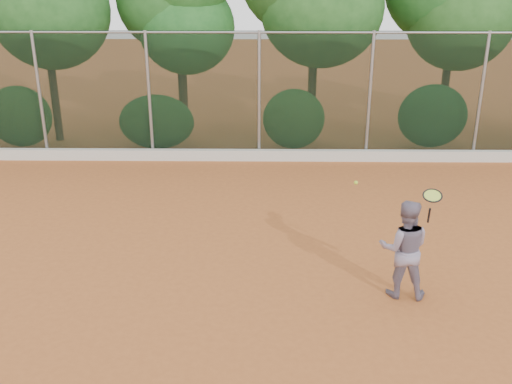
{
  "coord_description": "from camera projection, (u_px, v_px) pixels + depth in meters",
  "views": [
    {
      "loc": [
        0.13,
        -8.41,
        4.81
      ],
      "look_at": [
        0.0,
        1.0,
        1.25
      ],
      "focal_mm": 40.0,
      "sensor_mm": 36.0,
      "label": 1
    }
  ],
  "objects": [
    {
      "name": "ground",
      "position": [
        255.0,
        283.0,
        9.57
      ],
      "size": [
        80.0,
        80.0,
        0.0
      ],
      "primitive_type": "plane",
      "color": "#A65727",
      "rests_on": "ground"
    },
    {
      "name": "concrete_curb",
      "position": [
        259.0,
        155.0,
        15.9
      ],
      "size": [
        24.0,
        0.2,
        0.3
      ],
      "primitive_type": "cube",
      "color": "beige",
      "rests_on": "ground"
    },
    {
      "name": "tennis_racket",
      "position": [
        432.0,
        198.0,
        8.57
      ],
      "size": [
        0.35,
        0.34,
        0.57
      ],
      "color": "black",
      "rests_on": "ground"
    },
    {
      "name": "tennis_ball_in_flight",
      "position": [
        356.0,
        183.0,
        8.9
      ],
      "size": [
        0.06,
        0.06,
        0.06
      ],
      "color": "#B2D931",
      "rests_on": "ground"
    },
    {
      "name": "chainlink_fence",
      "position": [
        259.0,
        93.0,
        15.46
      ],
      "size": [
        24.09,
        0.09,
        3.5
      ],
      "color": "black",
      "rests_on": "ground"
    },
    {
      "name": "tennis_player",
      "position": [
        404.0,
        249.0,
        8.94
      ],
      "size": [
        0.87,
        0.73,
        1.63
      ],
      "primitive_type": "imported",
      "rotation": [
        0.0,
        0.0,
        2.99
      ],
      "color": "slate",
      "rests_on": "ground"
    }
  ]
}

